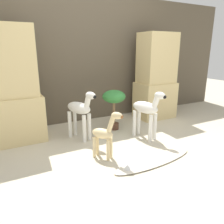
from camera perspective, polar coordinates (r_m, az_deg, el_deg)
ground_plane at (r=2.88m, az=5.20°, el=-10.46°), size 14.00×14.00×0.00m
wall_back at (r=4.00m, az=-7.20°, el=13.39°), size 6.40×0.08×2.20m
rock_pillar_left at (r=3.30m, az=-24.13°, el=5.26°), size 0.70×0.50×1.60m
rock_pillar_right at (r=4.22m, az=11.38°, el=8.48°), size 0.70×0.50×1.57m
zebra_right at (r=3.19m, az=9.05°, el=0.38°), size 0.28×0.56×0.73m
zebra_left at (r=3.16m, az=-8.27°, el=0.28°), size 0.34×0.55×0.73m
giraffe_figurine at (r=2.60m, az=-1.83°, el=-5.60°), size 0.31×0.39×0.61m
potted_palm_front at (r=3.51m, az=0.50°, el=3.29°), size 0.37×0.37×0.65m
surfboard at (r=2.69m, az=10.77°, el=-12.29°), size 1.15×0.36×0.07m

